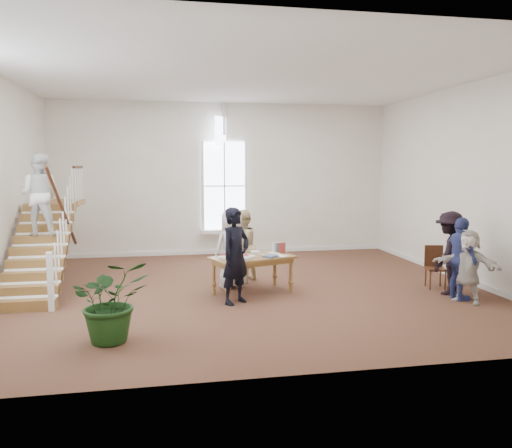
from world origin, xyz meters
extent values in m
plane|color=#4B2A1D|center=(0.00, 0.00, 0.00)|extent=(10.00, 10.00, 0.00)
plane|color=silver|center=(0.00, 4.50, 2.25)|extent=(10.00, 0.00, 10.00)
plane|color=silver|center=(0.00, -4.50, 2.25)|extent=(10.00, 0.00, 10.00)
plane|color=silver|center=(5.00, 0.00, 2.25)|extent=(0.00, 9.00, 9.00)
plane|color=white|center=(0.00, 0.00, 4.50)|extent=(10.00, 10.00, 0.00)
cube|color=white|center=(0.00, 4.32, 0.70)|extent=(1.45, 0.28, 0.10)
plane|color=white|center=(0.00, 4.44, 2.05)|extent=(2.60, 0.00, 2.60)
plane|color=white|center=(0.00, 4.44, 3.65)|extent=(0.60, 0.60, 0.85)
cube|color=white|center=(0.00, 4.47, 0.06)|extent=(10.00, 0.04, 0.12)
imported|color=pink|center=(0.00, 4.29, 0.90)|extent=(0.17, 0.17, 0.30)
cube|color=brown|center=(-4.35, -0.80, 0.10)|extent=(1.10, 0.30, 0.20)
cube|color=brown|center=(-4.35, -0.50, 0.30)|extent=(1.10, 0.30, 0.20)
cube|color=brown|center=(-4.35, -0.20, 0.50)|extent=(1.10, 0.30, 0.20)
cube|color=brown|center=(-4.35, 0.10, 0.70)|extent=(1.10, 0.30, 0.20)
cube|color=brown|center=(-4.35, 0.40, 0.90)|extent=(1.10, 0.30, 0.20)
cube|color=brown|center=(-4.35, 0.70, 1.10)|extent=(1.10, 0.30, 0.20)
cube|color=brown|center=(-4.35, 1.00, 1.30)|extent=(1.10, 0.30, 0.20)
cube|color=brown|center=(-4.35, 1.30, 1.50)|extent=(1.10, 0.30, 0.20)
cube|color=brown|center=(-4.35, 1.60, 1.70)|extent=(1.10, 0.30, 0.20)
cube|color=brown|center=(-4.35, 2.50, 1.74)|extent=(1.10, 1.20, 0.12)
cube|color=white|center=(-3.86, -0.95, 0.55)|extent=(0.10, 0.10, 1.10)
cylinder|color=#341F0E|center=(-3.85, 0.40, 1.75)|extent=(0.07, 2.74, 1.86)
imported|color=silver|center=(-4.35, 0.70, 2.06)|extent=(0.94, 0.79, 1.72)
cube|color=brown|center=(0.00, -0.38, 0.76)|extent=(1.86, 1.34, 0.05)
cube|color=brown|center=(0.00, -0.38, 0.69)|extent=(1.71, 1.19, 0.10)
cylinder|color=brown|center=(-0.60, -0.93, 0.36)|extent=(0.07, 0.07, 0.74)
cylinder|color=brown|center=(0.80, -0.44, 0.36)|extent=(0.07, 0.07, 0.74)
cylinder|color=brown|center=(-0.81, -0.32, 0.36)|extent=(0.07, 0.07, 0.74)
cylinder|color=brown|center=(0.59, 0.16, 0.36)|extent=(0.07, 0.07, 0.74)
cube|color=silver|center=(-0.11, -0.48, 0.81)|extent=(0.33, 0.34, 0.04)
cube|color=beige|center=(-0.42, -0.55, 0.81)|extent=(0.17, 0.26, 0.04)
cube|color=tan|center=(0.27, -0.40, 0.80)|extent=(0.25, 0.25, 0.03)
cube|color=silver|center=(-0.53, -0.69, 0.81)|extent=(0.22, 0.27, 0.05)
cube|color=#4C5972|center=(-0.42, -0.71, 0.81)|extent=(0.23, 0.25, 0.05)
cube|color=maroon|center=(-0.19, -0.44, 0.81)|extent=(0.21, 0.26, 0.05)
cube|color=white|center=(0.11, -0.07, 0.82)|extent=(0.17, 0.22, 0.06)
cube|color=#BFB299|center=(-0.39, -0.39, 0.80)|extent=(0.16, 0.21, 0.03)
cube|color=silver|center=(0.58, -0.48, 0.80)|extent=(0.29, 0.34, 0.02)
cube|color=beige|center=(0.49, -0.22, 0.80)|extent=(0.23, 0.29, 0.03)
cube|color=tan|center=(-0.34, -0.61, 0.81)|extent=(0.23, 0.22, 0.04)
cube|color=silver|center=(-0.24, -0.71, 0.81)|extent=(0.28, 0.34, 0.05)
cube|color=#4C5972|center=(0.33, -0.55, 0.81)|extent=(0.34, 0.34, 0.05)
cube|color=maroon|center=(-0.56, -0.30, 0.80)|extent=(0.19, 0.26, 0.03)
cube|color=white|center=(-0.64, -0.48, 0.80)|extent=(0.17, 0.18, 0.04)
imported|color=black|center=(-0.45, -1.03, 0.93)|extent=(0.81, 0.77, 1.87)
imported|color=beige|center=(-0.35, 0.22, 0.86)|extent=(0.99, 0.82, 1.73)
imported|color=#D1B783|center=(-0.05, 0.72, 0.83)|extent=(1.01, 1.02, 1.66)
imported|color=#374184|center=(3.96, -1.59, 0.83)|extent=(0.44, 0.98, 1.65)
imported|color=black|center=(4.00, -1.14, 0.86)|extent=(1.28, 1.18, 1.73)
imported|color=beige|center=(4.00, -1.79, 0.71)|extent=(1.12, 1.32, 1.43)
imported|color=#143510|center=(-2.60, -2.78, 0.63)|extent=(1.37, 1.26, 1.26)
cube|color=#341F0E|center=(4.00, -0.64, 0.43)|extent=(0.47, 0.47, 0.05)
cube|color=#341F0E|center=(4.04, -0.46, 0.68)|extent=(0.40, 0.12, 0.47)
cylinder|color=#341F0E|center=(3.81, -0.76, 0.21)|extent=(0.04, 0.04, 0.42)
cylinder|color=#341F0E|center=(4.12, -0.83, 0.21)|extent=(0.04, 0.04, 0.42)
cylinder|color=#341F0E|center=(3.88, -0.45, 0.21)|extent=(0.04, 0.04, 0.42)
cylinder|color=#341F0E|center=(4.19, -0.52, 0.21)|extent=(0.04, 0.04, 0.42)
camera|label=1|loc=(-1.79, -10.40, 2.67)|focal=35.00mm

